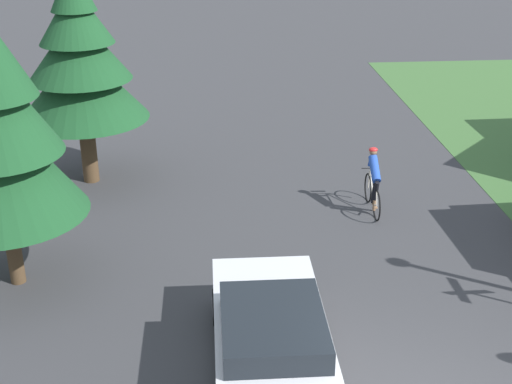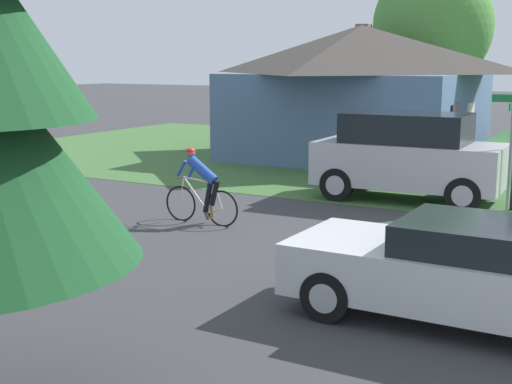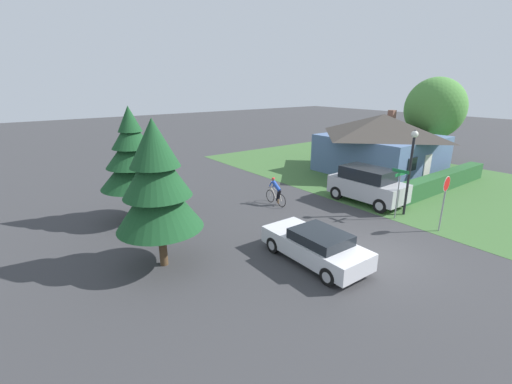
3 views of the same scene
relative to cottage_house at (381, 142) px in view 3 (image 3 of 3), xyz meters
name	(u,v)px [view 3 (image 3 of 3)]	position (x,y,z in m)	size (l,w,h in m)	color
ground_plane	(375,255)	(-12.48, -8.33, -2.36)	(140.00, 140.00, 0.00)	#38383A
grass_verge_right	(428,184)	(-0.43, -4.33, -2.36)	(16.00, 36.00, 0.01)	#3D6633
cottage_house	(381,142)	(0.00, 0.00, 0.00)	(8.51, 8.37, 4.70)	slate
hedge_row	(442,181)	(-0.88, -5.43, -1.80)	(10.51, 0.90, 1.12)	#285B2D
sedan_left_lane	(315,246)	(-14.84, -7.15, -1.67)	(1.97, 4.52, 1.36)	silver
cyclist	(276,192)	(-11.69, -1.00, -1.61)	(0.44, 1.81, 1.59)	black
parked_suv_right	(367,185)	(-7.16, -3.99, -1.27)	(2.19, 4.46, 2.12)	#B7B7BC
stop_sign	(445,193)	(-7.88, -8.69, -0.42)	(0.72, 0.09, 2.73)	gray
street_lamp	(411,160)	(-7.20, -6.47, 0.66)	(0.35, 0.35, 4.60)	black
street_name_sign	(399,185)	(-8.12, -6.50, -0.52)	(0.90, 0.90, 2.65)	gray
conifer_tall_near	(157,183)	(-19.75, -3.75, 0.98)	(3.23, 3.23, 5.69)	#4C3823
conifer_tall_far	(133,157)	(-18.92, 1.46, 0.98)	(3.39, 3.39, 5.81)	#4C3823
deciduous_tree_right	(435,109)	(6.19, -0.77, 2.39)	(4.93, 4.93, 7.35)	#4C3823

